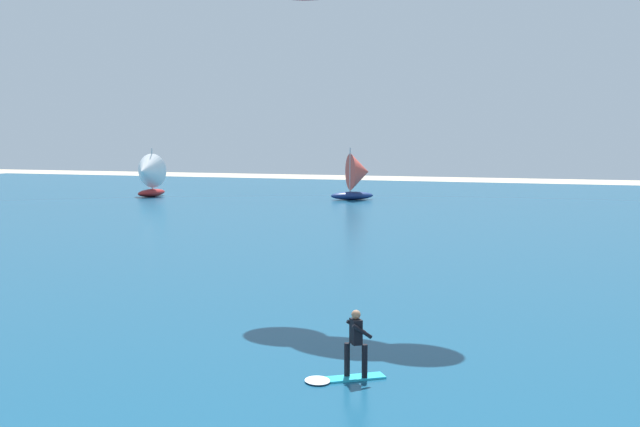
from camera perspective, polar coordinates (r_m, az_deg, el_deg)
name	(u,v)px	position (r m, az deg, el deg)	size (l,w,h in m)	color
ocean	(474,221)	(54.01, 11.40, -0.55)	(160.00, 90.00, 0.10)	navy
kitesurfer	(348,355)	(18.48, 2.11, -10.45)	(1.92, 1.59, 1.67)	#26B2CC
sailboat_anchored_offshore	(358,176)	(70.27, 2.85, 2.81)	(4.28, 3.93, 4.76)	navy
sailboat_far_left	(148,175)	(75.13, -12.71, 2.83)	(3.41, 4.01, 4.65)	maroon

